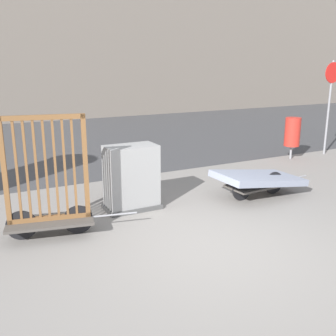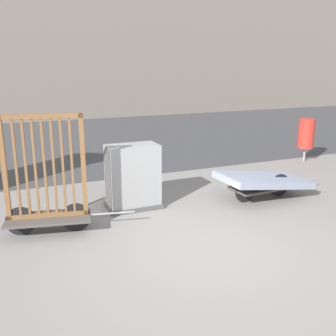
# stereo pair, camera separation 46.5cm
# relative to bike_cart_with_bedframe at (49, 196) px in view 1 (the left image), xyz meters

# --- Properties ---
(ground_plane) EXTENTS (60.00, 60.00, 0.00)m
(ground_plane) POSITION_rel_bike_cart_with_bedframe_xyz_m (2.01, -1.48, -0.66)
(ground_plane) COLOR gray
(road_strip) EXTENTS (56.00, 10.40, 0.01)m
(road_strip) POSITION_rel_bike_cart_with_bedframe_xyz_m (2.01, 7.69, -0.65)
(road_strip) COLOR #424244
(road_strip) RESTS_ON ground_plane
(building_facade) EXTENTS (48.00, 4.00, 10.24)m
(building_facade) POSITION_rel_bike_cart_with_bedframe_xyz_m (2.01, 14.89, 4.46)
(building_facade) COLOR slate
(building_facade) RESTS_ON ground_plane
(bike_cart_with_bedframe) EXTENTS (2.00, 0.85, 1.87)m
(bike_cart_with_bedframe) POSITION_rel_bike_cart_with_bedframe_xyz_m (0.00, 0.00, 0.00)
(bike_cart_with_bedframe) COLOR #4C4742
(bike_cart_with_bedframe) RESTS_ON ground_plane
(bike_cart_with_mattress) EXTENTS (2.25, 1.01, 0.57)m
(bike_cart_with_mattress) POSITION_rel_bike_cart_with_bedframe_xyz_m (4.04, 0.00, -0.29)
(bike_cart_with_mattress) COLOR #4C4742
(bike_cart_with_mattress) RESTS_ON ground_plane
(utility_cabinet) EXTENTS (0.98, 0.58, 1.18)m
(utility_cabinet) POSITION_rel_bike_cart_with_bedframe_xyz_m (1.56, 0.55, -0.11)
(utility_cabinet) COLOR #4C4C4C
(utility_cabinet) RESTS_ON ground_plane
(trash_bin) EXTENTS (0.42, 0.42, 1.15)m
(trash_bin) POSITION_rel_bike_cart_with_bedframe_xyz_m (6.98, 2.14, 0.10)
(trash_bin) COLOR gray
(trash_bin) RESTS_ON ground_plane
(sign_post) EXTENTS (0.57, 0.06, 2.67)m
(sign_post) POSITION_rel_bike_cart_with_bedframe_xyz_m (8.30, 2.13, 1.08)
(sign_post) COLOR gray
(sign_post) RESTS_ON ground_plane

